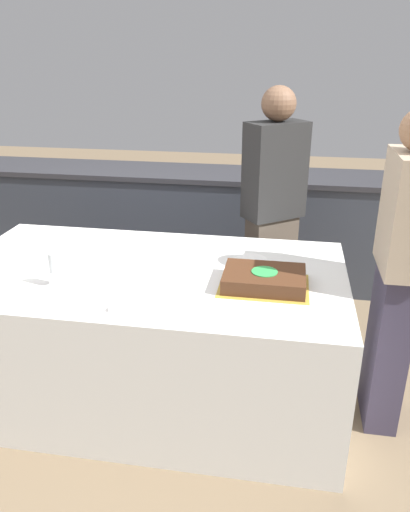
% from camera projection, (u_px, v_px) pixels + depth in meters
% --- Properties ---
extents(ground_plane, '(14.00, 14.00, 0.00)m').
position_uv_depth(ground_plane, '(153.00, 390.00, 2.92)').
color(ground_plane, '#7A664C').
extents(back_counter, '(4.40, 0.58, 0.92)m').
position_uv_depth(back_counter, '(202.00, 225.00, 4.23)').
color(back_counter, '#333842').
rests_on(back_counter, ground_plane).
extents(dining_table, '(2.07, 1.13, 0.78)m').
position_uv_depth(dining_table, '(150.00, 333.00, 2.77)').
color(dining_table, silver).
rests_on(dining_table, ground_plane).
extents(cake, '(0.43, 0.33, 0.08)m').
position_uv_depth(cake, '(264.00, 279.00, 2.42)').
color(cake, gold).
rests_on(cake, dining_table).
extents(plate_stack, '(0.24, 0.24, 0.08)m').
position_uv_depth(plate_stack, '(16.00, 262.00, 2.62)').
color(plate_stack, white).
rests_on(plate_stack, dining_table).
extents(wine_glass, '(0.06, 0.06, 0.18)m').
position_uv_depth(wine_glass, '(54.00, 264.00, 2.40)').
color(wine_glass, white).
rests_on(wine_glass, dining_table).
extents(side_plate_near_cake, '(0.18, 0.18, 0.00)m').
position_uv_depth(side_plate_near_cake, '(251.00, 260.00, 2.73)').
color(side_plate_near_cake, white).
rests_on(side_plate_near_cake, dining_table).
extents(utensil_pile, '(0.18, 0.10, 0.02)m').
position_uv_depth(utensil_pile, '(131.00, 307.00, 2.23)').
color(utensil_pile, white).
rests_on(utensil_pile, dining_table).
extents(person_cutting_cake, '(0.41, 0.39, 1.65)m').
position_uv_depth(person_cutting_cake, '(273.00, 214.00, 3.21)').
color(person_cutting_cake, '#4C4238').
rests_on(person_cutting_cake, ground_plane).
extents(person_seated_right, '(0.20, 0.38, 1.63)m').
position_uv_depth(person_seated_right, '(398.00, 275.00, 2.40)').
color(person_seated_right, '#383347').
rests_on(person_seated_right, ground_plane).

